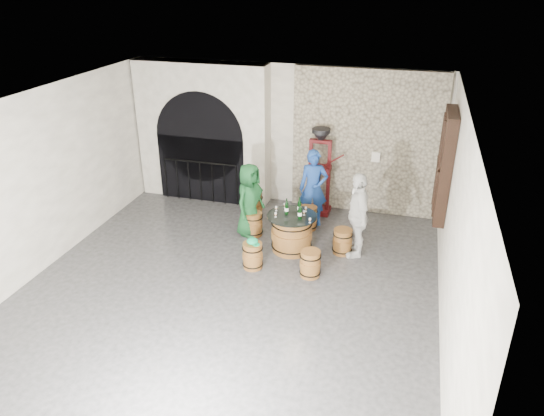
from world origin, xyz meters
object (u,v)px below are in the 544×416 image
(barrel_stool_near_right, at_px, (310,264))
(person_green, at_px, (250,200))
(barrel_stool_near_left, at_px, (253,256))
(wine_bottle_left, at_px, (287,208))
(side_barrel, at_px, (253,206))
(barrel_stool_far, at_px, (308,218))
(corking_press, at_px, (320,165))
(wine_bottle_center, at_px, (300,213))
(person_white, at_px, (357,215))
(barrel_stool_right, at_px, (342,241))
(barrel_table, at_px, (292,233))
(person_blue, at_px, (313,188))
(wine_bottle_right, at_px, (299,207))
(barrel_stool_left, at_px, (253,224))

(barrel_stool_near_right, height_order, person_green, person_green)
(barrel_stool_near_left, height_order, wine_bottle_left, wine_bottle_left)
(barrel_stool_near_left, height_order, side_barrel, side_barrel)
(barrel_stool_far, bearing_deg, corking_press, 86.99)
(wine_bottle_center, bearing_deg, person_white, 15.31)
(barrel_stool_right, bearing_deg, corking_press, 115.64)
(barrel_stool_far, bearing_deg, wine_bottle_center, -87.35)
(barrel_stool_near_right, height_order, corking_press, corking_press)
(barrel_stool_right, bearing_deg, barrel_table, -171.23)
(barrel_stool_far, bearing_deg, wine_bottle_left, -104.27)
(barrel_table, bearing_deg, wine_bottle_center, -29.39)
(barrel_stool_near_right, xyz_separation_m, barrel_stool_near_left, (-1.08, -0.01, 0.00))
(barrel_stool_near_right, height_order, person_blue, person_blue)
(barrel_stool_far, distance_m, person_green, 1.35)
(barrel_stool_far, xyz_separation_m, wine_bottle_right, (-0.02, -0.82, 0.63))
(person_blue, xyz_separation_m, wine_bottle_left, (-0.27, -1.21, 0.05))
(barrel_table, relative_size, person_blue, 0.58)
(barrel_table, bearing_deg, barrel_stool_far, 82.78)
(barrel_stool_left, xyz_separation_m, person_blue, (1.06, 0.85, 0.58))
(barrel_table, height_order, wine_bottle_left, wine_bottle_left)
(person_green, height_order, wine_bottle_center, person_green)
(corking_press, bearing_deg, barrel_stool_left, -125.84)
(wine_bottle_right, height_order, side_barrel, wine_bottle_right)
(barrel_stool_near_left, distance_m, corking_press, 2.90)
(person_green, distance_m, side_barrel, 0.88)
(wine_bottle_center, distance_m, corking_press, 1.95)
(person_white, relative_size, wine_bottle_right, 5.17)
(person_blue, relative_size, wine_bottle_left, 5.11)
(barrel_stool_right, bearing_deg, wine_bottle_center, -162.79)
(barrel_stool_near_right, relative_size, barrel_stool_near_left, 1.00)
(barrel_table, relative_size, wine_bottle_center, 2.99)
(side_barrel, distance_m, corking_press, 1.72)
(barrel_table, height_order, side_barrel, barrel_table)
(person_green, height_order, side_barrel, person_green)
(barrel_stool_right, bearing_deg, person_white, 8.77)
(barrel_stool_far, xyz_separation_m, person_blue, (0.03, 0.26, 0.58))
(barrel_table, relative_size, barrel_stool_near_left, 1.92)
(person_blue, height_order, wine_bottle_right, person_blue)
(person_green, bearing_deg, person_blue, -37.28)
(wine_bottle_left, distance_m, wine_bottle_right, 0.26)
(person_blue, distance_m, wine_bottle_right, 1.09)
(barrel_stool_right, distance_m, side_barrel, 2.36)
(person_blue, bearing_deg, side_barrel, 173.16)
(barrel_stool_right, bearing_deg, barrel_stool_near_right, -113.83)
(barrel_table, distance_m, wine_bottle_right, 0.54)
(person_white, xyz_separation_m, wine_bottle_right, (-1.11, -0.03, 0.04))
(person_green, xyz_separation_m, side_barrel, (-0.17, 0.72, -0.47))
(barrel_stool_left, distance_m, person_green, 0.53)
(barrel_stool_near_left, xyz_separation_m, side_barrel, (-0.63, 1.99, 0.05))
(barrel_stool_near_left, relative_size, wine_bottle_right, 1.56)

